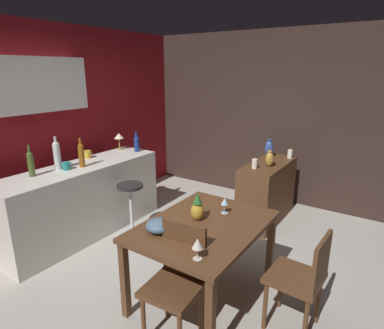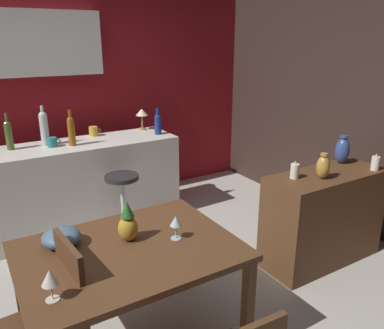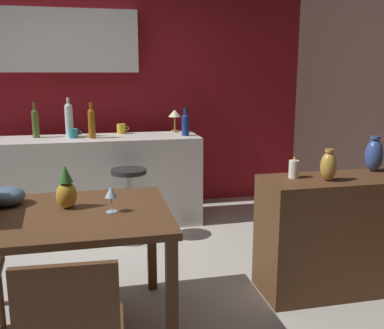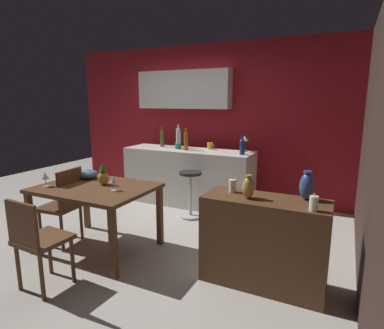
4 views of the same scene
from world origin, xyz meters
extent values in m
plane|color=#B7B2A8|center=(0.00, 0.00, 0.00)|extent=(9.00, 9.00, 0.00)
cube|color=maroon|center=(0.00, 2.10, 1.30)|extent=(5.20, 0.10, 2.60)
cube|color=white|center=(-0.30, 1.98, 1.85)|extent=(1.70, 0.32, 0.64)
cube|color=#33231E|center=(2.55, 0.30, 1.30)|extent=(0.10, 4.40, 2.60)
cube|color=#56351E|center=(-0.15, -0.47, 0.72)|extent=(1.24, 0.92, 0.04)
cube|color=#56351E|center=(-0.72, -0.06, 0.35)|extent=(0.06, 0.06, 0.70)
cube|color=#56351E|center=(0.42, -0.06, 0.35)|extent=(0.06, 0.06, 0.70)
cube|color=#56351E|center=(0.42, -0.88, 0.35)|extent=(0.06, 0.06, 0.70)
cube|color=silver|center=(0.04, 1.43, 0.45)|extent=(2.10, 0.60, 0.90)
cube|color=#56351E|center=(1.71, -0.34, 0.41)|extent=(1.10, 0.44, 0.82)
cube|color=#56351E|center=(-0.49, -0.50, 0.67)|extent=(0.06, 0.38, 0.47)
cylinder|color=#262323|center=(0.35, 0.91, 0.65)|extent=(0.32, 0.32, 0.04)
cylinder|color=silver|center=(0.35, 0.91, 0.33)|extent=(0.04, 0.04, 0.63)
cylinder|color=silver|center=(0.35, 0.91, 0.01)|extent=(0.34, 0.34, 0.03)
cylinder|color=silver|center=(-0.63, -0.71, 0.74)|extent=(0.07, 0.07, 0.00)
cylinder|color=silver|center=(-0.63, -0.71, 0.78)|extent=(0.01, 0.01, 0.08)
cone|color=silver|center=(-0.63, -0.71, 0.86)|extent=(0.08, 0.08, 0.07)
cylinder|color=silver|center=(0.14, -0.51, 0.74)|extent=(0.07, 0.07, 0.00)
cylinder|color=silver|center=(0.14, -0.51, 0.79)|extent=(0.01, 0.01, 0.08)
cone|color=silver|center=(0.14, -0.51, 0.86)|extent=(0.07, 0.07, 0.06)
ellipsoid|color=gold|center=(-0.11, -0.37, 0.82)|extent=(0.12, 0.12, 0.16)
cone|color=#2D6B28|center=(-0.11, -0.37, 0.95)|extent=(0.08, 0.08, 0.10)
ellipsoid|color=slate|center=(-0.47, -0.23, 0.79)|extent=(0.22, 0.22, 0.11)
cylinder|color=silver|center=(-0.18, 1.52, 1.05)|extent=(0.08, 0.08, 0.29)
sphere|color=silver|center=(-0.18, 1.52, 1.19)|extent=(0.08, 0.08, 0.08)
cylinder|color=silver|center=(-0.18, 1.52, 1.25)|extent=(0.03, 0.03, 0.07)
cylinder|color=navy|center=(0.96, 1.35, 0.99)|extent=(0.07, 0.07, 0.18)
sphere|color=navy|center=(0.96, 1.35, 1.08)|extent=(0.07, 0.07, 0.07)
cylinder|color=navy|center=(0.96, 1.35, 1.14)|extent=(0.04, 0.04, 0.08)
cylinder|color=#475623|center=(-0.50, 1.53, 1.02)|extent=(0.07, 0.07, 0.24)
sphere|color=#475623|center=(-0.50, 1.53, 1.14)|extent=(0.07, 0.07, 0.07)
cylinder|color=#475623|center=(-0.50, 1.53, 1.20)|extent=(0.03, 0.03, 0.09)
cylinder|color=#8C5114|center=(0.04, 1.37, 1.03)|extent=(0.07, 0.07, 0.25)
sphere|color=#8C5114|center=(0.04, 1.37, 1.15)|extent=(0.07, 0.07, 0.07)
cylinder|color=#8C5114|center=(0.04, 1.37, 1.21)|extent=(0.03, 0.03, 0.08)
cylinder|color=gold|center=(0.33, 1.64, 0.95)|extent=(0.09, 0.09, 0.10)
torus|color=gold|center=(0.39, 1.64, 0.96)|extent=(0.05, 0.01, 0.05)
cylinder|color=teal|center=(-0.14, 1.42, 0.95)|extent=(0.09, 0.09, 0.09)
torus|color=teal|center=(-0.08, 1.42, 0.95)|extent=(0.05, 0.01, 0.05)
cylinder|color=#A58447|center=(0.90, 1.64, 0.91)|extent=(0.08, 0.08, 0.02)
cylinder|color=#A58447|center=(0.90, 1.64, 0.99)|extent=(0.02, 0.02, 0.15)
cone|color=beige|center=(0.90, 1.64, 1.10)|extent=(0.14, 0.14, 0.08)
cylinder|color=white|center=(1.37, -0.27, 0.88)|extent=(0.07, 0.07, 0.12)
ellipsoid|color=yellow|center=(1.37, -0.27, 0.95)|extent=(0.01, 0.01, 0.03)
cylinder|color=white|center=(2.11, -0.49, 0.88)|extent=(0.07, 0.07, 0.12)
ellipsoid|color=yellow|center=(2.11, -0.49, 0.95)|extent=(0.01, 0.01, 0.03)
ellipsoid|color=#B78C38|center=(1.56, -0.39, 0.92)|extent=(0.11, 0.11, 0.19)
cylinder|color=#B78C38|center=(1.56, -0.39, 1.02)|extent=(0.06, 0.06, 0.02)
ellipsoid|color=#334C8C|center=(2.03, -0.21, 0.94)|extent=(0.13, 0.13, 0.24)
cylinder|color=#334C8C|center=(2.03, -0.21, 1.07)|extent=(0.07, 0.07, 0.02)
camera|label=1|loc=(-2.30, -1.79, 2.02)|focal=30.13mm
camera|label=2|loc=(-0.86, -2.34, 1.90)|focal=35.96mm
camera|label=3|loc=(0.08, -2.90, 1.51)|focal=40.30mm
camera|label=4|loc=(2.30, -3.02, 1.67)|focal=29.61mm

